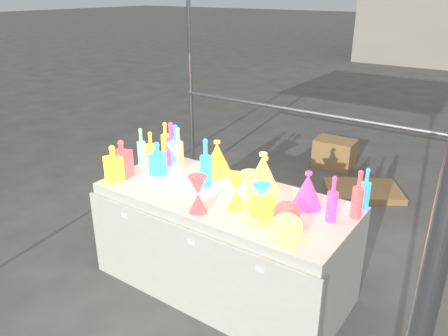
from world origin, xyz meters
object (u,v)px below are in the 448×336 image
Objects in this scene: globe_0 at (262,208)px; cardboard_box_closed at (334,153)px; lampshade_0 at (217,157)px; hourglass_0 at (198,194)px; bottle_0 at (165,139)px; display_table at (223,242)px; decanter_0 at (113,163)px.

cardboard_box_closed is at bearing 102.13° from globe_0.
lampshade_0 is at bearing -93.93° from cardboard_box_closed.
lampshade_0 reaches higher than hourglass_0.
bottle_0 is (-0.62, -2.38, 0.72)m from cardboard_box_closed.
lampshade_0 is (-0.27, 0.58, 0.01)m from hourglass_0.
display_table is at bearing 159.94° from globe_0.
bottle_0 reaches higher than display_table.
bottle_0 is (-0.85, 0.36, 0.52)m from display_table.
decanter_0 reaches higher than display_table.
bottle_0 is at bearing 157.97° from globe_0.
cardboard_box_closed is 2.55m from lampshade_0.
bottle_0 is at bearing -107.83° from cardboard_box_closed.
display_table is at bearing -22.92° from bottle_0.
decanter_0 is 0.77m from lampshade_0.
decanter_0 is at bearing -104.22° from cardboard_box_closed.
hourglass_0 is (0.86, -0.65, -0.02)m from bottle_0.
lampshade_0 reaches higher than display_table.
cardboard_box_closed is 1.93× the size of hourglass_0.
decanter_0 is 1.12× the size of hourglass_0.
globe_0 reaches higher than display_table.
display_table is 1.06m from bottle_0.
bottle_0 is 1.54× the size of globe_0.
lampshade_0 is at bearing -6.77° from bottle_0.
lampshade_0 is (0.59, -0.07, -0.01)m from bottle_0.
hourglass_0 is at bearing -37.04° from bottle_0.
bottle_0 is 1.10× the size of lampshade_0.
decanter_0 is 1.21m from globe_0.
globe_0 is at bearing -55.85° from lampshade_0.
hourglass_0 is 1.29× the size of globe_0.
display_table reaches higher than cardboard_box_closed.
bottle_0 reaches higher than hourglass_0.
decanter_0 is at bearing 177.67° from hourglass_0.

